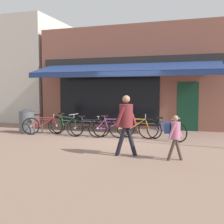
# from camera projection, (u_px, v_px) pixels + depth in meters

# --- Properties ---
(ground_plane) EXTENTS (160.00, 160.00, 0.00)m
(ground_plane) POSITION_uv_depth(u_px,v_px,m) (120.00, 139.00, 10.00)
(ground_plane) COLOR #846656
(shop_front) EXTENTS (8.90, 4.81, 4.73)m
(shop_front) POSITION_uv_depth(u_px,v_px,m) (135.00, 78.00, 14.16)
(shop_front) COLOR #8E5647
(shop_front) RESTS_ON ground_plane
(neighbour_building) EXTENTS (7.52, 4.00, 5.71)m
(neighbour_building) POSITION_uv_depth(u_px,v_px,m) (3.00, 72.00, 17.20)
(neighbour_building) COLOR beige
(neighbour_building) RESTS_ON ground_plane
(bike_rack_rail) EXTENTS (5.29, 0.04, 0.57)m
(bike_rack_rail) POSITION_uv_depth(u_px,v_px,m) (102.00, 123.00, 10.67)
(bike_rack_rail) COLOR #47494F
(bike_rack_rail) RESTS_ON ground_plane
(bicycle_red) EXTENTS (1.54, 0.85, 0.82)m
(bicycle_red) POSITION_uv_depth(u_px,v_px,m) (44.00, 125.00, 11.12)
(bicycle_red) COLOR black
(bicycle_red) RESTS_ON ground_plane
(bicycle_green) EXTENTS (1.74, 0.70, 0.85)m
(bicycle_green) POSITION_uv_depth(u_px,v_px,m) (66.00, 125.00, 11.08)
(bicycle_green) COLOR black
(bicycle_green) RESTS_ON ground_plane
(bicycle_black) EXTENTS (1.63, 0.62, 0.81)m
(bicycle_black) POSITION_uv_depth(u_px,v_px,m) (88.00, 127.00, 10.55)
(bicycle_black) COLOR black
(bicycle_black) RESTS_ON ground_plane
(bicycle_purple) EXTENTS (1.66, 0.91, 0.85)m
(bicycle_purple) POSITION_uv_depth(u_px,v_px,m) (112.00, 127.00, 10.44)
(bicycle_purple) COLOR black
(bicycle_purple) RESTS_ON ground_plane
(bicycle_orange) EXTENTS (1.78, 0.52, 0.89)m
(bicycle_orange) POSITION_uv_depth(u_px,v_px,m) (134.00, 128.00, 10.12)
(bicycle_orange) COLOR black
(bicycle_orange) RESTS_ON ground_plane
(bicycle_blue) EXTENTS (1.51, 0.80, 0.81)m
(bicycle_blue) POSITION_uv_depth(u_px,v_px,m) (166.00, 130.00, 9.79)
(bicycle_blue) COLOR black
(bicycle_blue) RESTS_ON ground_plane
(pedestrian_adult) EXTENTS (0.59, 0.53, 1.64)m
(pedestrian_adult) POSITION_uv_depth(u_px,v_px,m) (126.00, 119.00, 7.47)
(pedestrian_adult) COLOR black
(pedestrian_adult) RESTS_ON ground_plane
(pedestrian_child) EXTENTS (0.46, 0.39, 1.15)m
(pedestrian_child) POSITION_uv_depth(u_px,v_px,m) (174.00, 132.00, 7.00)
(pedestrian_child) COLOR #47382D
(pedestrian_child) RESTS_ON ground_plane
(litter_bin) EXTENTS (0.63, 0.63, 1.00)m
(litter_bin) POSITION_uv_depth(u_px,v_px,m) (27.00, 121.00, 11.48)
(litter_bin) COLOR #515459
(litter_bin) RESTS_ON ground_plane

